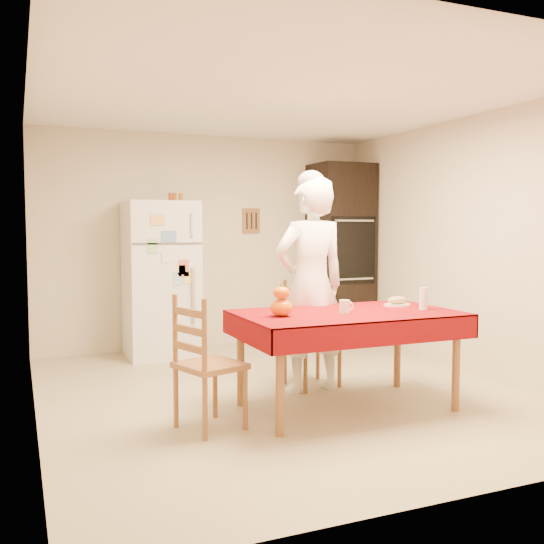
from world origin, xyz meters
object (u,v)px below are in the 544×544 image
wine_glass (423,298)px  refrigerator (161,279)px  chair_left (202,359)px  oven_cabinet (341,253)px  chair_far (308,329)px  coffee_mug (344,306)px  bread_plate (397,305)px  dining_table (347,321)px  pumpkin_lower (281,308)px  seated_woman (311,285)px

wine_glass → refrigerator: bearing=120.5°
chair_left → oven_cabinet: bearing=-62.5°
chair_far → coffee_mug: (-0.10, -0.82, 0.30)m
wine_glass → bread_plate: 0.28m
dining_table → bread_plate: (0.56, 0.15, 0.08)m
bread_plate → coffee_mug: bearing=-162.6°
chair_far → wine_glass: 1.12m
dining_table → bread_plate: bearing=14.6°
chair_left → wine_glass: chair_left is taller
chair_far → refrigerator: bearing=111.7°
dining_table → pumpkin_lower: pumpkin_lower is taller
oven_cabinet → bread_plate: bearing=-108.7°
seated_woman → bread_plate: size_ratio=7.67×
oven_cabinet → wine_glass: size_ratio=12.50×
refrigerator → bread_plate: 2.78m
dining_table → chair_left: (-1.19, -0.07, -0.18)m
wine_glass → oven_cabinet: bearing=74.5°
chair_left → seated_woman: 1.38m
refrigerator → chair_far: refrigerator is taller
refrigerator → oven_cabinet: 2.29m
oven_cabinet → chair_left: oven_cabinet is taller
coffee_mug → wine_glass: wine_glass is taller
oven_cabinet → chair_far: bearing=-126.8°
bread_plate → chair_left: bearing=-173.0°
oven_cabinet → pumpkin_lower: oven_cabinet is taller
refrigerator → chair_left: (-0.28, -2.57, -0.34)m
chair_left → pumpkin_lower: size_ratio=5.55×
coffee_mug → bread_plate: 0.64m
chair_far → pumpkin_lower: chair_far is taller
refrigerator → bread_plate: (1.47, -2.36, -0.08)m
pumpkin_lower → chair_left: bearing=-175.0°
chair_left → seated_woman: bearing=-79.3°
coffee_mug → bread_plate: size_ratio=0.42×
chair_far → wine_glass: chair_far is taller
chair_left → wine_glass: 1.85m
seated_woman → coffee_mug: (-0.01, -0.61, -0.11)m
chair_far → pumpkin_lower: size_ratio=5.55×
pumpkin_lower → dining_table: bearing=1.6°
seated_woman → coffee_mug: seated_woman is taller
refrigerator → chair_left: bearing=-96.2°
dining_table → coffee_mug: 0.14m
refrigerator → dining_table: bearing=-70.1°
refrigerator → dining_table: (0.91, -2.50, -0.16)m
chair_far → chair_left: (-1.23, -0.84, 0.00)m
coffee_mug → wine_glass: 0.69m
pumpkin_lower → bread_plate: pumpkin_lower is taller
refrigerator → pumpkin_lower: (0.34, -2.52, -0.02)m
oven_cabinet → pumpkin_lower: size_ratio=12.84×
refrigerator → seated_woman: (0.87, -1.94, 0.07)m
pumpkin_lower → refrigerator: bearing=97.7°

